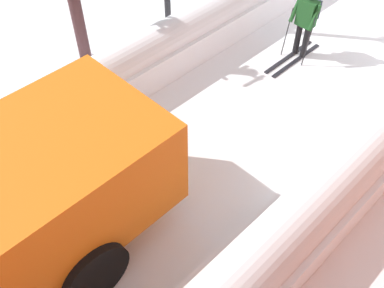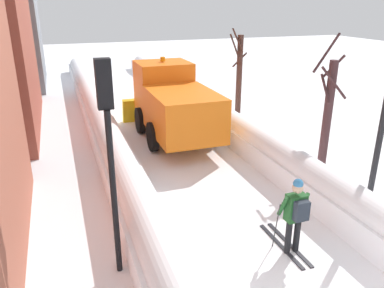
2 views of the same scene
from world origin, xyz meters
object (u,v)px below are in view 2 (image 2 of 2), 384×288
object	(u,v)px
traffic_light_pole	(108,130)
bare_tree_near	(328,112)
plow_truck	(173,103)
skier	(295,213)
bare_tree_mid	(239,73)

from	to	relation	value
traffic_light_pole	bare_tree_near	world-z (taller)	bare_tree_near
plow_truck	bare_tree_near	size ratio (longest dim) A/B	1.37
plow_truck	traffic_light_pole	bearing A→B (deg)	-114.97
plow_truck	skier	xyz separation A→B (m)	(0.28, -8.22, -0.48)
plow_truck	traffic_light_pole	world-z (taller)	traffic_light_pole
traffic_light_pole	bare_tree_mid	size ratio (longest dim) A/B	1.06
bare_tree_near	bare_tree_mid	xyz separation A→B (m)	(0.23, 6.96, 0.06)
bare_tree_near	traffic_light_pole	bearing A→B (deg)	-158.03
plow_truck	bare_tree_near	distance (m)	5.95
plow_truck	traffic_light_pole	distance (m)	8.37
skier	bare_tree_near	size ratio (longest dim) A/B	0.41
bare_tree_mid	plow_truck	bearing A→B (deg)	-148.91
skier	bare_tree_near	distance (m)	5.27
plow_truck	bare_tree_mid	xyz separation A→B (m)	(4.11, 2.48, 0.52)
skier	bare_tree_mid	distance (m)	11.41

